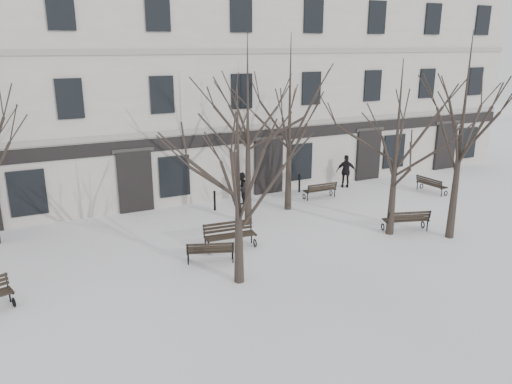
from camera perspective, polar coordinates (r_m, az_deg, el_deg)
ground at (r=18.49m, az=2.97°, el=-7.81°), size 100.00×100.00×0.00m
building at (r=28.95m, az=-9.51°, el=12.15°), size 40.40×10.20×11.40m
tree_1 at (r=15.56m, az=-2.07°, el=3.18°), size 4.51×4.51×6.44m
tree_2 at (r=20.56m, az=15.91°, el=7.03°), size 4.97×4.97×7.11m
tree_3 at (r=20.87m, az=22.65°, el=8.30°), size 5.69×5.69×8.12m
tree_5 at (r=20.96m, az=-0.95°, el=9.56°), size 5.68×5.68×8.11m
tree_6 at (r=22.99m, az=3.89°, el=10.19°), size 5.70×5.70×8.14m
bench_1 at (r=18.18m, az=-5.24°, el=-6.69°), size 1.79×1.15×0.86m
bench_2 at (r=21.96m, az=16.80°, el=-3.03°), size 2.02×1.21×0.97m
bench_3 at (r=19.39m, az=-3.03°, el=-4.86°), size 2.05×0.89×1.01m
bench_4 at (r=25.72m, az=7.36°, el=0.26°), size 1.73×0.66×0.86m
bench_5 at (r=28.11m, az=19.37°, el=0.84°), size 0.77×1.75×0.86m
bollard_a at (r=23.76m, az=-4.75°, el=-0.90°), size 0.13×0.13×0.98m
bollard_b at (r=26.72m, az=4.98°, el=1.10°), size 0.13×0.13×1.00m
pedestrian_b at (r=24.85m, az=-1.67°, el=-1.32°), size 0.98×0.97×1.59m
pedestrian_c at (r=28.10m, az=10.17°, el=0.54°), size 1.15×0.91×1.82m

